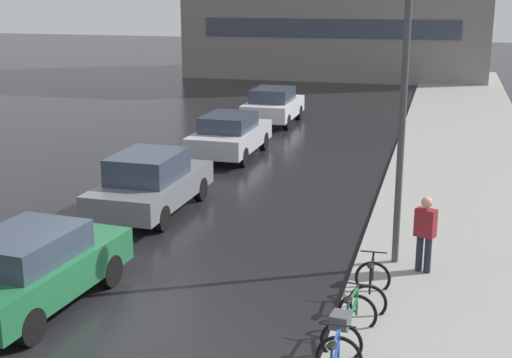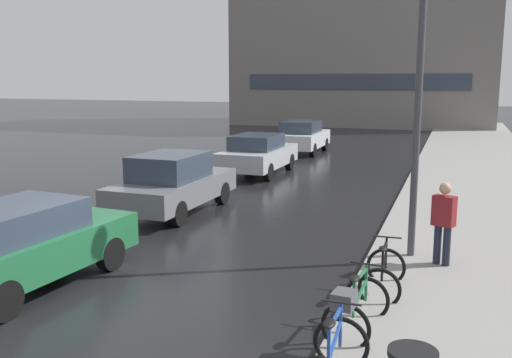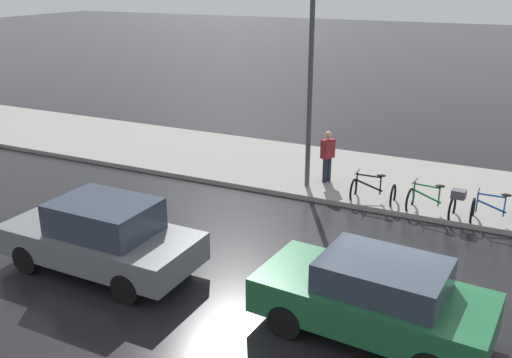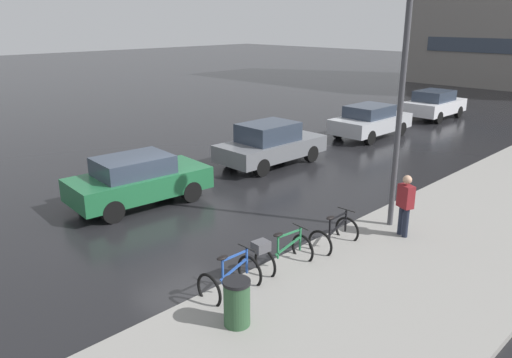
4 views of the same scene
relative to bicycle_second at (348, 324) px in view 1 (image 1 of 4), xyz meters
The scene contains 10 objects.
ground_plane 3.97m from the bicycle_second, behind, with size 140.00×140.00×0.00m, color black.
sidewalk_kerb 10.55m from the bicycle_second, 78.67° to the left, with size 4.80×60.00×0.14m, color gray.
bicycle_second is the anchor object (origin of this frame).
bicycle_third 1.77m from the bicycle_second, 84.09° to the left, with size 0.72×1.19×0.93m.
car_green 5.82m from the bicycle_second, behind, with size 2.17×4.21×1.50m.
car_grey 8.51m from the bicycle_second, 134.70° to the left, with size 1.97×4.37×1.61m.
car_silver 13.96m from the bicycle_second, 114.79° to the left, with size 1.95×4.25×1.50m.
car_white 19.94m from the bicycle_second, 107.07° to the left, with size 1.97×3.88×1.55m.
pedestrian 3.60m from the bicycle_second, 72.66° to the left, with size 0.46×0.37×1.71m.
streetlamp 5.21m from the bicycle_second, 82.89° to the left, with size 0.40×0.40×6.14m.
Camera 1 is at (5.20, -10.81, 5.73)m, focal length 50.00 mm.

